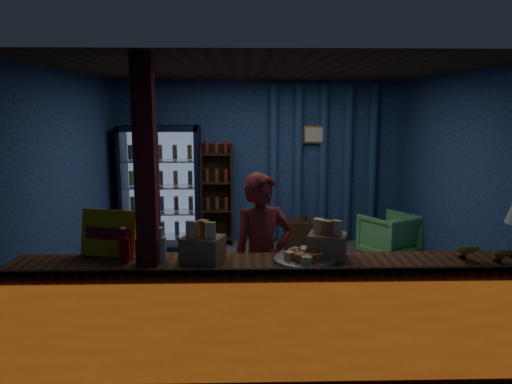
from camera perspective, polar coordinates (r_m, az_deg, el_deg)
ground at (r=6.19m, az=1.28°, el=-10.98°), size 4.60×4.60×0.00m
room_walls at (r=5.82m, az=1.34°, el=3.61°), size 4.60×4.60×4.60m
counter at (r=4.25m, az=2.64°, el=-14.15°), size 4.40×0.57×0.99m
support_post at (r=4.05m, az=-12.27°, el=-3.27°), size 0.16×0.16×2.60m
beverage_cooler at (r=7.90m, az=-10.70°, el=0.46°), size 1.20×0.62×1.90m
bottle_shelf at (r=7.97m, az=-4.47°, el=-0.33°), size 0.50×0.28×1.60m
curtain_folds at (r=8.08m, az=7.67°, el=3.37°), size 1.74×0.14×2.50m
framed_picture at (r=7.97m, az=6.72°, el=6.55°), size 0.36×0.04×0.28m
shopkeeper at (r=4.66m, az=0.73°, el=-7.67°), size 0.68×0.55×1.60m
green_chair at (r=7.63m, az=14.93°, el=-4.76°), size 0.95×0.96×0.64m
side_table at (r=7.57m, az=5.46°, el=-5.10°), size 0.55×0.40×0.60m
yellow_sign at (r=4.38m, az=-16.49°, el=-4.54°), size 0.50×0.22×0.39m
soda_bottles at (r=4.14m, az=-12.89°, el=-6.36°), size 0.38×0.17×0.29m
snack_box_left at (r=4.10m, az=-6.11°, el=-6.26°), size 0.38×0.35×0.34m
snack_box_centre at (r=4.24m, az=8.14°, el=-5.87°), size 0.36×0.33×0.32m
pastry_tray at (r=4.13m, az=5.65°, el=-7.48°), size 0.52×0.52×0.08m
banana_bunches at (r=4.58m, az=27.21°, el=-6.15°), size 0.96×0.28×0.16m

